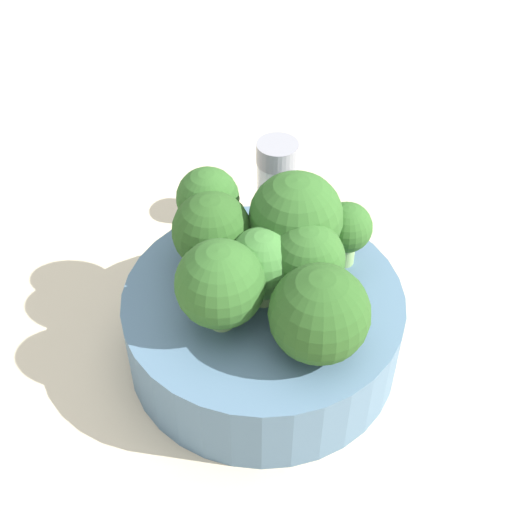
% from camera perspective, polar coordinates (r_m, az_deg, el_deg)
% --- Properties ---
extents(ground_plane, '(3.00, 3.00, 0.00)m').
position_cam_1_polar(ground_plane, '(0.49, 0.00, -7.56)').
color(ground_plane, beige).
extents(bowl, '(0.18, 0.18, 0.05)m').
position_cam_1_polar(bowl, '(0.47, 0.00, -5.49)').
color(bowl, slate).
rests_on(bowl, ground_plane).
extents(broccoli_floret_0, '(0.05, 0.05, 0.06)m').
position_cam_1_polar(broccoli_floret_0, '(0.42, 3.51, -0.73)').
color(broccoli_floret_0, '#7A9E5B').
rests_on(broccoli_floret_0, bowl).
extents(broccoli_floret_1, '(0.04, 0.04, 0.05)m').
position_cam_1_polar(broccoli_floret_1, '(0.43, 0.10, -1.05)').
color(broccoli_floret_1, '#7A9E5B').
rests_on(broccoli_floret_1, bowl).
extents(broccoli_floret_2, '(0.06, 0.06, 0.07)m').
position_cam_1_polar(broccoli_floret_2, '(0.44, 2.62, 3.01)').
color(broccoli_floret_2, '#7A9E5B').
rests_on(broccoli_floret_2, bowl).
extents(broccoli_floret_3, '(0.06, 0.06, 0.06)m').
position_cam_1_polar(broccoli_floret_3, '(0.40, 4.43, -4.71)').
color(broccoli_floret_3, '#7A9E5B').
rests_on(broccoli_floret_3, bowl).
extents(broccoli_floret_4, '(0.05, 0.05, 0.06)m').
position_cam_1_polar(broccoli_floret_4, '(0.41, -3.52, -2.32)').
color(broccoli_floret_4, '#84AD66').
rests_on(broccoli_floret_4, bowl).
extents(broccoli_floret_5, '(0.05, 0.05, 0.06)m').
position_cam_1_polar(broccoli_floret_5, '(0.44, -4.14, 1.94)').
color(broccoli_floret_5, '#84AD66').
rests_on(broccoli_floret_5, bowl).
extents(broccoli_floret_6, '(0.03, 0.03, 0.05)m').
position_cam_1_polar(broccoli_floret_6, '(0.45, 6.70, 2.10)').
color(broccoli_floret_6, '#84AD66').
rests_on(broccoli_floret_6, bowl).
extents(broccoli_floret_7, '(0.04, 0.04, 0.06)m').
position_cam_1_polar(broccoli_floret_7, '(0.46, -4.42, 4.34)').
color(broccoli_floret_7, '#84AD66').
rests_on(broccoli_floret_7, bowl).
extents(pepper_shaker, '(0.03, 0.03, 0.08)m').
position_cam_1_polar(pepper_shaker, '(0.56, 1.20, 5.78)').
color(pepper_shaker, silver).
rests_on(pepper_shaker, ground_plane).
extents(almond_crumb_0, '(0.01, 0.01, 0.01)m').
position_cam_1_polar(almond_crumb_0, '(0.57, 6.13, 2.20)').
color(almond_crumb_0, '#AD7F4C').
rests_on(almond_crumb_0, ground_plane).
extents(almond_crumb_1, '(0.01, 0.01, 0.01)m').
position_cam_1_polar(almond_crumb_1, '(0.56, 7.17, 0.89)').
color(almond_crumb_1, tan).
rests_on(almond_crumb_1, ground_plane).
extents(almond_crumb_2, '(0.01, 0.01, 0.01)m').
position_cam_1_polar(almond_crumb_2, '(0.55, -3.40, 0.57)').
color(almond_crumb_2, '#AD7F4C').
rests_on(almond_crumb_2, ground_plane).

